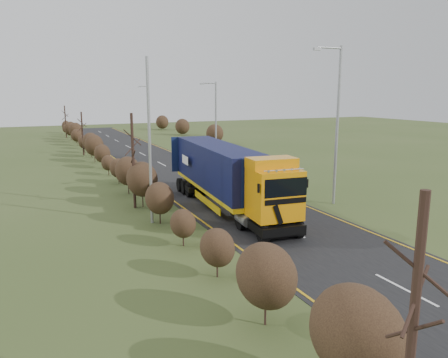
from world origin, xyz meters
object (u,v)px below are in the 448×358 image
Objects in this scene: lorry at (225,173)px; car_blue_sedan at (217,152)px; speed_sign at (218,153)px; streetlight_near at (336,119)px; car_red_hatchback at (216,154)px.

lorry is 3.23× the size of car_blue_sedan.
streetlight_near is at bearing -84.66° from speed_sign.
lorry reaches higher than car_red_hatchback.
streetlight_near reaches higher than car_blue_sedan.
lorry is at bearing 85.36° from car_blue_sedan.
car_blue_sedan is 0.45× the size of streetlight_near.
streetlight_near is at bearing 104.83° from car_blue_sedan.
streetlight_near is 16.20m from speed_sign.
lorry is 6.68× the size of speed_sign.
streetlight_near reaches higher than car_red_hatchback.
car_red_hatchback is at bearing 79.94° from car_blue_sedan.
streetlight_near reaches higher than speed_sign.
speed_sign reaches higher than car_blue_sedan.
car_red_hatchback is 5.57m from speed_sign.
lorry is 7.94m from streetlight_near.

